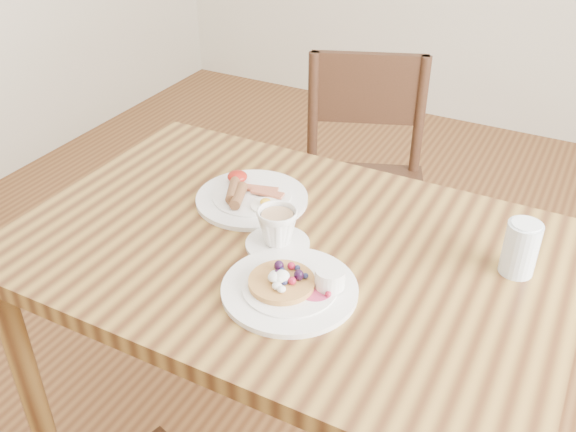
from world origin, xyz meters
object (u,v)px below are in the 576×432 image
object	(u,v)px
dining_table	(288,278)
chair_far	(362,178)
breakfast_plate	(250,197)
teacup_saucer	(277,230)
water_glass	(521,248)
pancake_plate	(292,286)

from	to	relation	value
dining_table	chair_far	xyz separation A→B (m)	(-0.12, 0.77, -0.16)
breakfast_plate	teacup_saucer	world-z (taller)	teacup_saucer
breakfast_plate	water_glass	world-z (taller)	water_glass
chair_far	teacup_saucer	xyz separation A→B (m)	(0.11, -0.79, 0.30)
dining_table	pancake_plate	world-z (taller)	pancake_plate
dining_table	breakfast_plate	distance (m)	0.23
water_glass	chair_far	bearing A→B (deg)	132.37
dining_table	water_glass	xyz separation A→B (m)	(0.46, 0.13, 0.16)
teacup_saucer	water_glass	distance (m)	0.50
breakfast_plate	pancake_plate	bearing A→B (deg)	-45.90
chair_far	water_glass	world-z (taller)	chair_far
chair_far	dining_table	bearing A→B (deg)	77.75
teacup_saucer	pancake_plate	bearing A→B (deg)	-50.76
breakfast_plate	water_glass	bearing A→B (deg)	1.37
breakfast_plate	teacup_saucer	xyz separation A→B (m)	(0.15, -0.13, 0.03)
water_glass	breakfast_plate	bearing A→B (deg)	-178.63
chair_far	water_glass	bearing A→B (deg)	110.94
dining_table	water_glass	size ratio (longest dim) A/B	10.37
chair_far	pancake_plate	xyz separation A→B (m)	(0.21, -0.91, 0.27)
pancake_plate	teacup_saucer	distance (m)	0.16
pancake_plate	breakfast_plate	xyz separation A→B (m)	(-0.25, 0.26, -0.00)
chair_far	breakfast_plate	distance (m)	0.71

